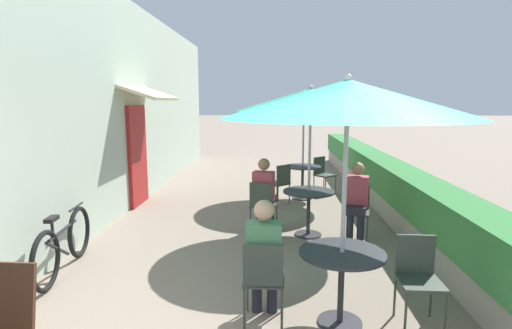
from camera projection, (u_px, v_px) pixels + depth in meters
name	position (u px, v px, depth m)	size (l,w,h in m)	color
cafe_facade_wall	(137.00, 106.00, 8.78)	(0.98, 13.21, 4.20)	#B2C1AD
planter_hedge	(376.00, 177.00, 8.82)	(0.60, 12.21, 1.01)	gray
patio_table_near	(342.00, 270.00, 3.88)	(0.83, 0.83, 0.75)	#28282D
patio_umbrella_near	(348.00, 99.00, 3.62)	(2.34, 2.34, 2.43)	#B7B7BC
cafe_chair_near_left	(418.00, 273.00, 3.92)	(0.41, 0.41, 0.87)	#384238
cafe_chair_near_right	(264.00, 276.00, 3.86)	(0.41, 0.41, 0.87)	#384238
seated_patron_near_right	(264.00, 254.00, 3.94)	(0.34, 0.40, 1.25)	#23232D
patio_table_mid	(309.00, 202.00, 6.49)	(0.83, 0.83, 0.75)	#28282D
patio_umbrella_mid	(311.00, 100.00, 6.24)	(2.34, 2.34, 2.43)	#B7B7BC
cafe_chair_mid_left	(357.00, 207.00, 6.36)	(0.48, 0.48, 0.87)	#384238
seated_patron_mid_left	(357.00, 198.00, 6.23)	(0.41, 0.47, 1.25)	#23232D
cafe_chair_mid_right	(263.00, 202.00, 6.64)	(0.48, 0.48, 0.87)	#384238
seated_patron_mid_right	(264.00, 191.00, 6.72)	(0.41, 0.47, 1.25)	#23232D
patio_table_far	(303.00, 174.00, 8.96)	(0.83, 0.83, 0.75)	#28282D
patio_umbrella_far	(304.00, 100.00, 8.70)	(2.34, 2.34, 2.43)	#B7B7BC
cafe_chair_far_left	(280.00, 181.00, 8.43)	(0.56, 0.56, 0.87)	#384238
cafe_chair_far_right	(323.00, 172.00, 9.50)	(0.56, 0.56, 0.87)	#384238
bicycle_leaning	(64.00, 244.00, 5.11)	(0.25, 1.76, 0.82)	black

